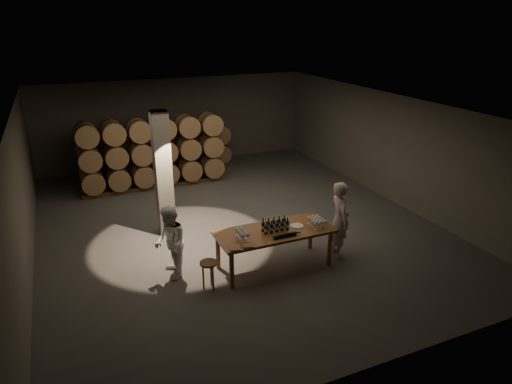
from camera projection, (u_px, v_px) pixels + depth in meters
name	position (u px, v px, depth m)	size (l,w,h in m)	color
room	(163.00, 174.00, 11.39)	(12.00, 12.00, 12.00)	#53504E
tasting_table	(274.00, 235.00, 10.05)	(2.60, 1.10, 0.90)	brown
barrel_stack_back	(156.00, 150.00, 16.26)	(5.48, 0.95, 1.57)	brown
barrel_stack_front	(153.00, 151.00, 14.78)	(4.70, 0.95, 2.31)	brown
bottle_cluster	(275.00, 226.00, 9.98)	(0.60, 0.23, 0.31)	black
lying_bottles	(285.00, 235.00, 9.70)	(0.65, 0.09, 0.09)	black
glass_cluster_left	(242.00, 232.00, 9.63)	(0.20, 0.42, 0.19)	silver
glass_cluster_right	(316.00, 220.00, 10.20)	(0.31, 0.42, 0.19)	silver
plate	(297.00, 226.00, 10.22)	(0.29, 0.29, 0.02)	white
notebook_near	(248.00, 246.00, 9.32)	(0.23, 0.18, 0.03)	#955A36
notebook_corner	(235.00, 248.00, 9.25)	(0.21, 0.27, 0.02)	#955A36
pen	(252.00, 245.00, 9.35)	(0.01, 0.01, 0.15)	black
stool	(209.00, 267.00, 9.34)	(0.37, 0.37, 0.61)	brown
person_man	(340.00, 219.00, 10.51)	(0.67, 0.44, 1.84)	beige
person_woman	(170.00, 243.00, 9.64)	(0.79, 0.62, 1.63)	white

